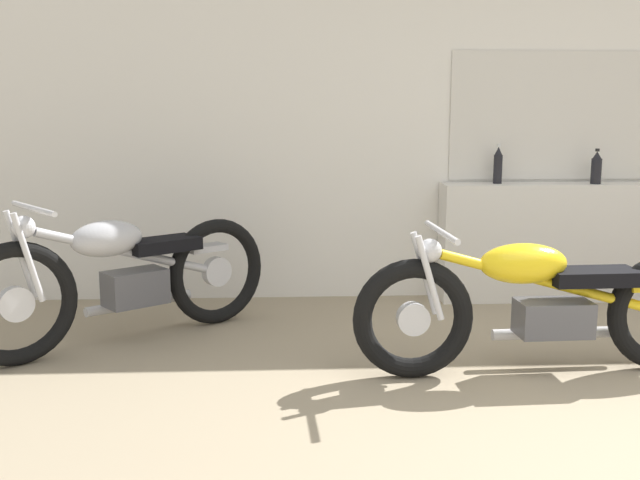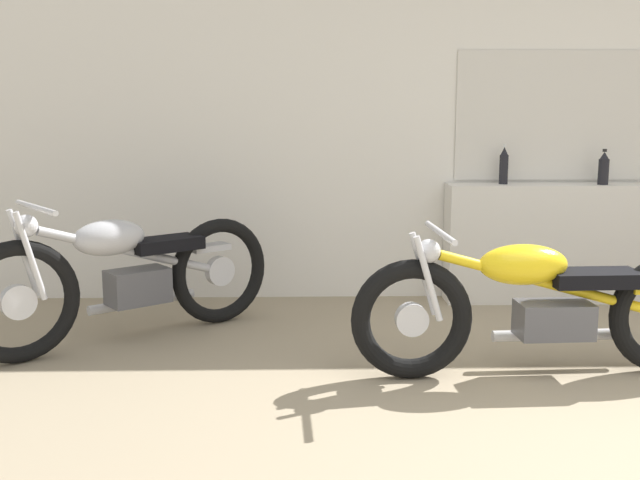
{
  "view_description": "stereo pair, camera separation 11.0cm",
  "coord_description": "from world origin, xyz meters",
  "px_view_note": "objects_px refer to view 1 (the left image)",
  "views": [
    {
      "loc": [
        -1.82,
        -2.61,
        1.44
      ],
      "look_at": [
        -1.61,
        1.63,
        0.7
      ],
      "focal_mm": 42.0,
      "sensor_mm": 36.0,
      "label": 1
    },
    {
      "loc": [
        -1.71,
        -2.61,
        1.44
      ],
      "look_at": [
        -1.61,
        1.63,
        0.7
      ],
      "focal_mm": 42.0,
      "sensor_mm": 36.0,
      "label": 2
    }
  ],
  "objects_px": {
    "bottle_leftmost": "(498,166)",
    "bottle_left_center": "(596,168)",
    "motorcycle_yellow": "(542,303)",
    "motorcycle_silver": "(125,275)"
  },
  "relations": [
    {
      "from": "bottle_left_center",
      "to": "motorcycle_silver",
      "type": "height_order",
      "value": "bottle_left_center"
    },
    {
      "from": "motorcycle_silver",
      "to": "bottle_left_center",
      "type": "bearing_deg",
      "value": 15.14
    },
    {
      "from": "bottle_left_center",
      "to": "motorcycle_silver",
      "type": "xyz_separation_m",
      "value": [
        -3.33,
        -0.9,
        -0.58
      ]
    },
    {
      "from": "bottle_leftmost",
      "to": "motorcycle_yellow",
      "type": "distance_m",
      "value": 1.78
    },
    {
      "from": "bottle_left_center",
      "to": "motorcycle_yellow",
      "type": "relative_size",
      "value": 0.13
    },
    {
      "from": "bottle_leftmost",
      "to": "bottle_left_center",
      "type": "xyz_separation_m",
      "value": [
        0.73,
        -0.07,
        -0.02
      ]
    },
    {
      "from": "bottle_leftmost",
      "to": "bottle_left_center",
      "type": "relative_size",
      "value": 1.14
    },
    {
      "from": "bottle_leftmost",
      "to": "motorcycle_yellow",
      "type": "relative_size",
      "value": 0.14
    },
    {
      "from": "bottle_left_center",
      "to": "motorcycle_silver",
      "type": "bearing_deg",
      "value": -164.86
    },
    {
      "from": "bottle_left_center",
      "to": "motorcycle_silver",
      "type": "distance_m",
      "value": 3.49
    }
  ]
}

